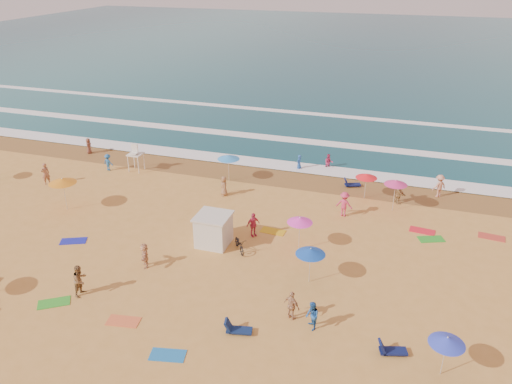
% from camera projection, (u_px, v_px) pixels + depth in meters
% --- Properties ---
extents(ground, '(220.00, 220.00, 0.00)m').
position_uv_depth(ground, '(244.00, 253.00, 31.99)').
color(ground, gold).
rests_on(ground, ground).
extents(ocean, '(220.00, 140.00, 0.18)m').
position_uv_depth(ocean, '(375.00, 48.00, 104.32)').
color(ocean, '#0C4756').
rests_on(ocean, ground).
extents(wet_sand, '(220.00, 220.00, 0.00)m').
position_uv_depth(wet_sand, '(291.00, 179.00, 42.75)').
color(wet_sand, olive).
rests_on(wet_sand, ground).
extents(surf_foam, '(200.00, 18.70, 0.05)m').
position_uv_depth(surf_foam, '(313.00, 144.00, 50.31)').
color(surf_foam, white).
rests_on(surf_foam, ground).
extents(cabana, '(2.00, 2.00, 2.00)m').
position_uv_depth(cabana, '(214.00, 230.00, 32.65)').
color(cabana, silver).
rests_on(cabana, ground).
extents(cabana_roof, '(2.20, 2.20, 0.12)m').
position_uv_depth(cabana_roof, '(213.00, 216.00, 32.20)').
color(cabana_roof, silver).
rests_on(cabana_roof, cabana).
extents(bicycle, '(1.60, 1.90, 0.98)m').
position_uv_depth(bicycle, '(239.00, 244.00, 32.08)').
color(bicycle, black).
rests_on(bicycle, ground).
extents(lifeguard_stand, '(1.20, 1.20, 2.10)m').
position_uv_depth(lifeguard_stand, '(136.00, 159.00, 43.96)').
color(lifeguard_stand, white).
rests_on(lifeguard_stand, ground).
extents(beach_umbrellas, '(53.47, 21.76, 0.78)m').
position_uv_depth(beach_umbrellas, '(241.00, 217.00, 31.85)').
color(beach_umbrellas, blue).
rests_on(beach_umbrellas, ground).
extents(loungers, '(44.82, 23.06, 0.34)m').
position_uv_depth(loungers, '(369.00, 298.00, 27.53)').
color(loungers, '#0F174B').
rests_on(loungers, ground).
extents(towels, '(46.74, 17.87, 0.03)m').
position_uv_depth(towels, '(236.00, 271.00, 30.19)').
color(towels, '#C23D18').
rests_on(towels, ground).
extents(beachgoers, '(41.70, 24.72, 2.14)m').
position_uv_depth(beachgoers, '(235.00, 207.00, 35.98)').
color(beachgoers, tan).
rests_on(beachgoers, ground).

